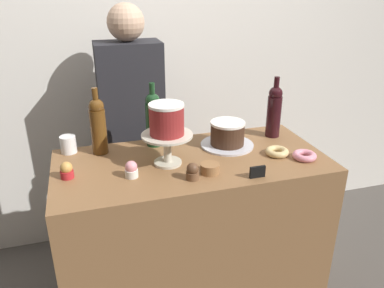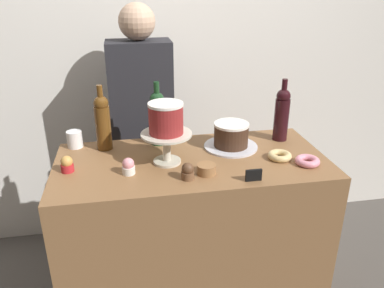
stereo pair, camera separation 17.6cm
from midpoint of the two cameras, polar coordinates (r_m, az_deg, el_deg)
back_wall at (r=2.51m, az=-7.94°, el=13.91°), size 6.00×0.05×2.60m
display_counter at (r=2.03m, az=-2.55°, el=-14.24°), size 1.28×0.61×0.93m
cake_stand_pedestal at (r=1.72m, az=-6.65°, el=-0.01°), size 0.23×0.23×0.15m
white_layer_cake at (r=1.68m, az=-6.84°, el=3.67°), size 0.16×0.16×0.14m
silver_serving_platter at (r=1.94m, az=2.70°, el=-0.17°), size 0.27×0.27×0.01m
chocolate_round_cake at (r=1.91m, az=2.74°, el=1.61°), size 0.17×0.17×0.12m
wine_bottle_amber at (r=1.88m, az=-16.55°, el=2.70°), size 0.08×0.08×0.33m
wine_bottle_green at (r=1.91m, az=-8.48°, el=3.77°), size 0.08×0.08×0.33m
wine_bottle_dark_red at (r=2.04m, az=9.85°, el=4.94°), size 0.08×0.08×0.33m
cupcake_chocolate at (r=1.60m, az=-3.05°, el=-4.24°), size 0.06×0.06×0.07m
cupcake_caramel at (r=1.73m, az=-21.13°, el=-3.81°), size 0.06×0.06×0.07m
cupcake_strawberry at (r=1.66m, az=-12.12°, el=-3.85°), size 0.06×0.06×0.07m
donut_glazed at (r=1.86m, az=10.04°, el=-1.22°), size 0.11×0.11×0.03m
donut_pink at (r=1.84m, az=13.96°, el=-1.77°), size 0.11×0.11×0.03m
cookie_stack at (r=1.66m, az=-0.33°, el=-3.76°), size 0.08×0.08×0.04m
price_sign_chalkboard at (r=1.63m, az=6.78°, el=-4.27°), size 0.07×0.01×0.05m
coffee_cup_ceramic at (r=1.97m, az=-20.55°, el=-0.11°), size 0.08×0.08×0.09m
barista_figure at (r=2.30m, az=-10.97°, el=0.88°), size 0.36×0.22×1.60m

